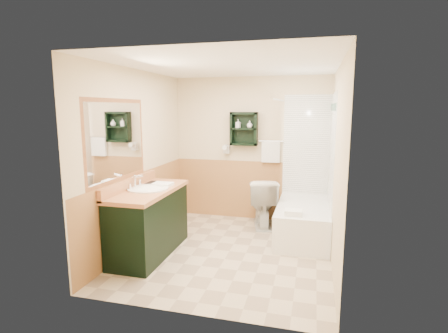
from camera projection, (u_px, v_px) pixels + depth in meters
floor at (229, 251)px, 4.66m from camera, size 3.00×3.00×0.00m
back_wall at (251, 149)px, 5.91m from camera, size 2.60×0.04×2.40m
left_wall at (136, 159)px, 4.79m from camera, size 0.04×3.00×2.40m
right_wall at (338, 167)px, 4.13m from camera, size 0.04×3.00×2.40m
ceiling at (230, 64)px, 4.26m from camera, size 2.60×3.00×0.04m
wainscot_left at (141, 208)px, 4.90m from camera, size 2.98×2.98×1.00m
wainscot_back at (250, 190)px, 5.99m from camera, size 2.58×2.58×1.00m
mirror_frame at (117, 141)px, 4.20m from camera, size 1.30×1.30×1.00m
mirror_glass at (117, 141)px, 4.20m from camera, size 1.20×1.20×0.90m
tile_right at (331, 169)px, 4.89m from camera, size 1.50×1.50×2.10m
tile_back at (313, 161)px, 5.64m from camera, size 0.95×0.95×2.10m
tile_accent at (333, 107)px, 4.75m from camera, size 1.50×1.50×0.10m
wall_shelf at (244, 129)px, 5.77m from camera, size 0.45×0.15×0.55m
hair_dryer at (227, 149)px, 5.93m from camera, size 0.10×0.24×0.18m
towel_bar at (271, 141)px, 5.74m from camera, size 0.40×0.06×0.40m
curtain_rod at (279, 100)px, 4.92m from camera, size 0.03×1.60×0.03m
shower_curtain at (279, 158)px, 5.22m from camera, size 1.05×1.05×1.70m
vanity at (149, 222)px, 4.53m from camera, size 0.59×1.36×0.86m
bathtub at (303, 221)px, 5.15m from camera, size 0.74×1.50×0.49m
toilet at (262, 202)px, 5.62m from camera, size 0.61×0.87×0.78m
counter_towel at (163, 184)px, 4.64m from camera, size 0.25×0.20×0.04m
vanity_book at (147, 175)px, 4.77m from camera, size 0.17×0.02×0.23m
tub_towel at (293, 213)px, 4.59m from camera, size 0.22×0.19×0.07m
soap_bottle_a at (238, 126)px, 5.78m from camera, size 0.10×0.15×0.06m
soap_bottle_b at (250, 125)px, 5.73m from camera, size 0.13×0.15×0.09m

